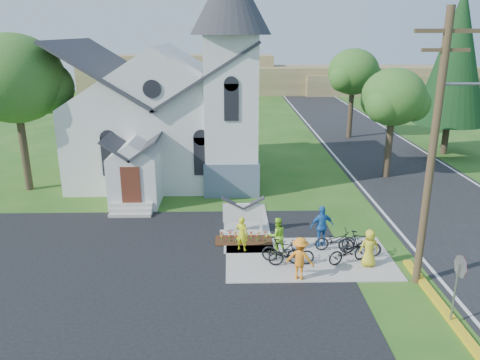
{
  "coord_description": "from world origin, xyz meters",
  "views": [
    {
      "loc": [
        -1.83,
        -17.25,
        9.2
      ],
      "look_at": [
        -1.3,
        5.0,
        2.09
      ],
      "focal_mm": 35.0,
      "sensor_mm": 36.0,
      "label": 1
    }
  ],
  "objects_px": {
    "stop_sign": "(459,276)",
    "cyclist_1": "(277,235)",
    "bike_3": "(360,243)",
    "bike_1": "(282,251)",
    "cyclist_2": "(322,226)",
    "cyclist_3": "(300,258)",
    "utility_pole": "(435,145)",
    "cyclist_4": "(369,248)",
    "church_sign": "(243,213)",
    "bike_0": "(291,254)",
    "bike_4": "(349,251)",
    "cyclist_0": "(242,234)",
    "bike_2": "(335,240)"
  },
  "relations": [
    {
      "from": "stop_sign",
      "to": "cyclist_1",
      "type": "bearing_deg",
      "value": 134.86
    },
    {
      "from": "stop_sign",
      "to": "bike_0",
      "type": "height_order",
      "value": "stop_sign"
    },
    {
      "from": "stop_sign",
      "to": "bike_1",
      "type": "xyz_separation_m",
      "value": [
        -5.11,
        4.29,
        -1.21
      ]
    },
    {
      "from": "church_sign",
      "to": "cyclist_3",
      "type": "bearing_deg",
      "value": -65.07
    },
    {
      "from": "bike_1",
      "to": "bike_3",
      "type": "xyz_separation_m",
      "value": [
        3.37,
        0.64,
        0.02
      ]
    },
    {
      "from": "stop_sign",
      "to": "cyclist_4",
      "type": "distance_m",
      "value": 4.39
    },
    {
      "from": "utility_pole",
      "to": "bike_4",
      "type": "bearing_deg",
      "value": 146.12
    },
    {
      "from": "bike_0",
      "to": "bike_2",
      "type": "distance_m",
      "value": 2.48
    },
    {
      "from": "church_sign",
      "to": "bike_2",
      "type": "distance_m",
      "value": 4.45
    },
    {
      "from": "cyclist_2",
      "to": "bike_2",
      "type": "xyz_separation_m",
      "value": [
        0.54,
        -0.41,
        -0.48
      ]
    },
    {
      "from": "church_sign",
      "to": "utility_pole",
      "type": "height_order",
      "value": "utility_pole"
    },
    {
      "from": "bike_4",
      "to": "cyclist_1",
      "type": "bearing_deg",
      "value": 48.71
    },
    {
      "from": "cyclist_1",
      "to": "bike_3",
      "type": "height_order",
      "value": "cyclist_1"
    },
    {
      "from": "bike_3",
      "to": "stop_sign",
      "type": "bearing_deg",
      "value": -141.1
    },
    {
      "from": "bike_2",
      "to": "cyclist_0",
      "type": "bearing_deg",
      "value": 86.51
    },
    {
      "from": "cyclist_0",
      "to": "bike_0",
      "type": "bearing_deg",
      "value": 168.92
    },
    {
      "from": "cyclist_1",
      "to": "bike_1",
      "type": "height_order",
      "value": "cyclist_1"
    },
    {
      "from": "cyclist_1",
      "to": "bike_2",
      "type": "height_order",
      "value": "cyclist_1"
    },
    {
      "from": "bike_3",
      "to": "cyclist_2",
      "type": "bearing_deg",
      "value": 77.66
    },
    {
      "from": "cyclist_2",
      "to": "cyclist_3",
      "type": "height_order",
      "value": "cyclist_2"
    },
    {
      "from": "utility_pole",
      "to": "cyclist_4",
      "type": "bearing_deg",
      "value": 141.3
    },
    {
      "from": "cyclist_2",
      "to": "cyclist_3",
      "type": "bearing_deg",
      "value": 50.72
    },
    {
      "from": "utility_pole",
      "to": "stop_sign",
      "type": "xyz_separation_m",
      "value": [
        0.07,
        -2.7,
        -3.62
      ]
    },
    {
      "from": "bike_1",
      "to": "cyclist_4",
      "type": "distance_m",
      "value": 3.5
    },
    {
      "from": "church_sign",
      "to": "cyclist_2",
      "type": "height_order",
      "value": "cyclist_2"
    },
    {
      "from": "bike_1",
      "to": "cyclist_1",
      "type": "bearing_deg",
      "value": 24.06
    },
    {
      "from": "cyclist_3",
      "to": "utility_pole",
      "type": "bearing_deg",
      "value": -164.13
    },
    {
      "from": "utility_pole",
      "to": "cyclist_2",
      "type": "height_order",
      "value": "utility_pole"
    },
    {
      "from": "bike_1",
      "to": "bike_2",
      "type": "distance_m",
      "value": 2.69
    },
    {
      "from": "cyclist_0",
      "to": "bike_0",
      "type": "xyz_separation_m",
      "value": [
        1.97,
        -1.41,
        -0.28
      ]
    },
    {
      "from": "bike_2",
      "to": "cyclist_4",
      "type": "relative_size",
      "value": 1.13
    },
    {
      "from": "utility_pole",
      "to": "bike_1",
      "type": "distance_m",
      "value": 7.16
    },
    {
      "from": "bike_0",
      "to": "bike_4",
      "type": "distance_m",
      "value": 2.39
    },
    {
      "from": "bike_1",
      "to": "cyclist_4",
      "type": "xyz_separation_m",
      "value": [
        3.47,
        -0.33,
        0.27
      ]
    },
    {
      "from": "cyclist_1",
      "to": "stop_sign",
      "type": "bearing_deg",
      "value": 119.0
    },
    {
      "from": "utility_pole",
      "to": "bike_4",
      "type": "height_order",
      "value": "utility_pole"
    },
    {
      "from": "church_sign",
      "to": "bike_0",
      "type": "relative_size",
      "value": 1.16
    },
    {
      "from": "church_sign",
      "to": "cyclist_0",
      "type": "relative_size",
      "value": 1.42
    },
    {
      "from": "cyclist_0",
      "to": "cyclist_4",
      "type": "height_order",
      "value": "cyclist_4"
    },
    {
      "from": "bike_0",
      "to": "bike_4",
      "type": "height_order",
      "value": "same"
    },
    {
      "from": "bike_0",
      "to": "cyclist_1",
      "type": "relative_size",
      "value": 1.18
    },
    {
      "from": "cyclist_3",
      "to": "bike_4",
      "type": "bearing_deg",
      "value": -130.69
    },
    {
      "from": "bike_0",
      "to": "bike_3",
      "type": "height_order",
      "value": "bike_3"
    },
    {
      "from": "church_sign",
      "to": "cyclist_4",
      "type": "relative_size",
      "value": 1.39
    },
    {
      "from": "cyclist_4",
      "to": "stop_sign",
      "type": "bearing_deg",
      "value": 111.71
    },
    {
      "from": "church_sign",
      "to": "stop_sign",
      "type": "distance_m",
      "value": 9.97
    },
    {
      "from": "bike_0",
      "to": "cyclist_1",
      "type": "distance_m",
      "value": 1.3
    },
    {
      "from": "bike_0",
      "to": "bike_1",
      "type": "distance_m",
      "value": 0.39
    },
    {
      "from": "bike_3",
      "to": "bike_1",
      "type": "bearing_deg",
      "value": 120.16
    },
    {
      "from": "cyclist_0",
      "to": "bike_0",
      "type": "height_order",
      "value": "cyclist_0"
    }
  ]
}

